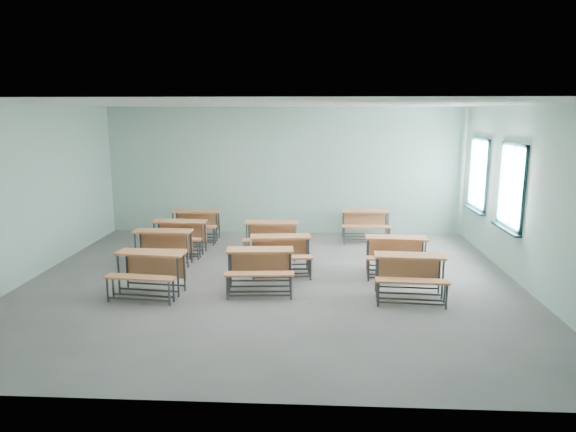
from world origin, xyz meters
name	(u,v)px	position (x,y,z in m)	size (l,w,h in m)	color
room	(276,196)	(0.08, 0.03, 1.60)	(9.04, 8.04, 3.24)	slate
desk_unit_r0c0	(149,267)	(-2.02, -0.75, 0.49)	(1.23, 0.89, 0.72)	#CB7849
desk_unit_r0c1	(260,264)	(-0.16, -0.46, 0.49)	(1.21, 0.86, 0.72)	#CB7849
desk_unit_r0c2	(410,270)	(2.37, -0.70, 0.49)	(1.20, 0.85, 0.72)	#CB7849
desk_unit_r1c0	(162,243)	(-2.28, 0.88, 0.49)	(1.16, 0.78, 0.72)	#CB7849
desk_unit_r1c1	(281,249)	(0.14, 0.54, 0.49)	(1.24, 0.90, 0.72)	#CB7849
desk_unit_r1c2	(396,250)	(2.34, 0.57, 0.49)	(1.20, 0.84, 0.72)	#CB7849
desk_unit_r2c0	(179,232)	(-2.19, 1.82, 0.49)	(1.18, 0.80, 0.72)	#CB7849
desk_unit_r2c1	(271,233)	(-0.15, 1.82, 0.49)	(1.17, 0.79, 0.72)	#CB7849
desk_unit_r3c0	(195,221)	(-2.11, 3.03, 0.49)	(1.16, 0.78, 0.72)	#CB7849
desk_unit_r3c2	(366,220)	(2.02, 3.30, 0.49)	(1.16, 0.78, 0.72)	#CB7849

